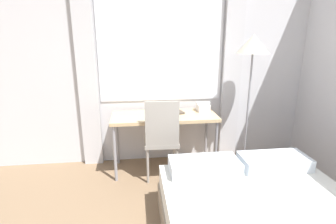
{
  "coord_description": "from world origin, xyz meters",
  "views": [
    {
      "loc": [
        -0.17,
        -0.12,
        1.67
      ],
      "look_at": [
        0.16,
        2.56,
        0.89
      ],
      "focal_mm": 28.0,
      "sensor_mm": 36.0,
      "label": 1
    }
  ],
  "objects_px": {
    "telephone": "(203,107)",
    "book": "(171,113)",
    "desk": "(164,120)",
    "desk_chair": "(162,136)",
    "standing_lamp": "(252,57)"
  },
  "relations": [
    {
      "from": "desk",
      "to": "book",
      "type": "xyz_separation_m",
      "value": [
        0.09,
        0.04,
        0.08
      ]
    },
    {
      "from": "desk_chair",
      "to": "telephone",
      "type": "bearing_deg",
      "value": 33.67
    },
    {
      "from": "telephone",
      "to": "book",
      "type": "bearing_deg",
      "value": -170.17
    },
    {
      "from": "desk",
      "to": "book",
      "type": "bearing_deg",
      "value": 22.82
    },
    {
      "from": "desk_chair",
      "to": "book",
      "type": "height_order",
      "value": "desk_chair"
    },
    {
      "from": "desk",
      "to": "book",
      "type": "distance_m",
      "value": 0.13
    },
    {
      "from": "desk",
      "to": "book",
      "type": "height_order",
      "value": "book"
    },
    {
      "from": "desk_chair",
      "to": "standing_lamp",
      "type": "height_order",
      "value": "standing_lamp"
    },
    {
      "from": "desk_chair",
      "to": "standing_lamp",
      "type": "xyz_separation_m",
      "value": [
        1.09,
        0.14,
        0.89
      ]
    },
    {
      "from": "desk_chair",
      "to": "telephone",
      "type": "xyz_separation_m",
      "value": [
        0.58,
        0.35,
        0.23
      ]
    },
    {
      "from": "telephone",
      "to": "book",
      "type": "height_order",
      "value": "telephone"
    },
    {
      "from": "telephone",
      "to": "desk_chair",
      "type": "bearing_deg",
      "value": -148.49
    },
    {
      "from": "telephone",
      "to": "book",
      "type": "relative_size",
      "value": 0.57
    },
    {
      "from": "desk",
      "to": "telephone",
      "type": "distance_m",
      "value": 0.54
    },
    {
      "from": "desk_chair",
      "to": "standing_lamp",
      "type": "bearing_deg",
      "value": 9.38
    }
  ]
}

